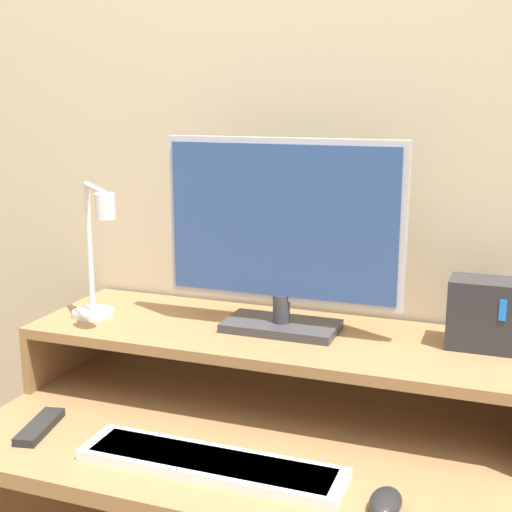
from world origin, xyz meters
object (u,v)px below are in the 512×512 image
object	(u,v)px
mouse	(386,502)
remote_control	(40,427)
keyboard	(210,463)
desk_lamp	(96,258)
monitor	(282,233)
router_dock	(483,314)

from	to	relation	value
mouse	remote_control	world-z (taller)	mouse
remote_control	keyboard	bearing A→B (deg)	-2.71
remote_control	desk_lamp	bearing A→B (deg)	89.72
desk_lamp	mouse	size ratio (longest dim) A/B	3.55
keyboard	monitor	bearing A→B (deg)	86.73
router_dock	mouse	size ratio (longest dim) A/B	1.62
monitor	mouse	world-z (taller)	monitor
monitor	keyboard	xyz separation A→B (m)	(-0.02, -0.33, -0.35)
router_dock	monitor	bearing A→B (deg)	-174.81
monitor	desk_lamp	world-z (taller)	monitor
router_dock	keyboard	xyz separation A→B (m)	(-0.42, -0.37, -0.21)
monitor	router_dock	size ratio (longest dim) A/B	3.67
keyboard	mouse	xyz separation A→B (m)	(0.31, -0.02, 0.00)
desk_lamp	keyboard	world-z (taller)	desk_lamp
desk_lamp	router_dock	world-z (taller)	desk_lamp
monitor	desk_lamp	xyz separation A→B (m)	(-0.38, -0.09, -0.06)
mouse	keyboard	bearing A→B (deg)	175.87
router_dock	desk_lamp	bearing A→B (deg)	-170.68
mouse	desk_lamp	bearing A→B (deg)	158.74
monitor	remote_control	size ratio (longest dim) A/B	3.42
mouse	remote_control	distance (m)	0.67
remote_control	mouse	bearing A→B (deg)	-3.36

